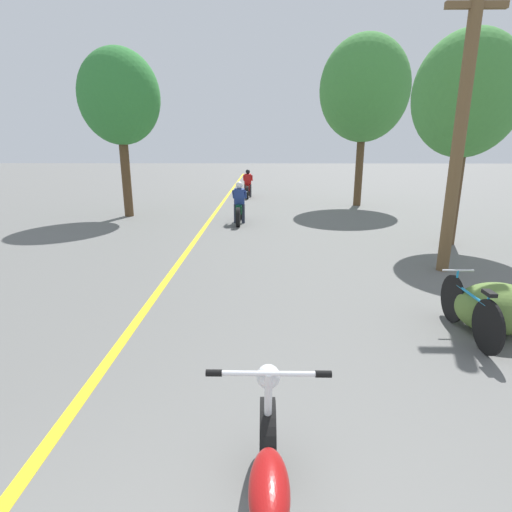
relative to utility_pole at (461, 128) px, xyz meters
name	(u,v)px	position (x,y,z in m)	size (l,w,h in m)	color
lane_stripe_center	(210,220)	(-5.63, 5.78, -2.84)	(0.14, 48.00, 0.01)	yellow
utility_pole	(461,128)	(0.00, 0.00, 0.00)	(1.10, 0.24, 5.52)	brown
roadside_tree_right_near	(467,96)	(1.16, 2.36, 0.82)	(2.58, 2.32, 5.19)	#513A23
roadside_tree_right_far	(364,90)	(0.33, 9.45, 1.88)	(3.63, 3.27, 6.83)	#513A23
roadside_tree_left	(119,98)	(-8.73, 6.52, 1.26)	(2.78, 2.51, 5.74)	#513A23
roadside_bush	(497,308)	(-0.52, -2.88, -2.49)	(1.10, 0.88, 0.70)	#5B7A38
motorcycle_rider_lead	(239,207)	(-4.56, 5.25, -2.32)	(0.50, 2.02, 1.38)	black
motorcycle_rider_far	(248,187)	(-4.55, 12.27, -2.32)	(0.50, 2.17, 1.38)	black
bicycle_parked	(469,310)	(-0.97, -3.01, -2.47)	(0.44, 1.65, 0.81)	black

